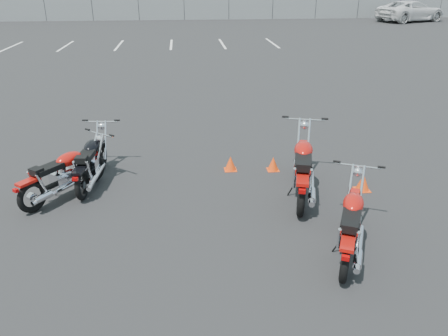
{
  "coord_description": "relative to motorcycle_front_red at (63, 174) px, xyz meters",
  "views": [
    {
      "loc": [
        -0.48,
        -6.35,
        3.76
      ],
      "look_at": [
        0.2,
        0.6,
        0.65
      ],
      "focal_mm": 35.0,
      "sensor_mm": 36.0,
      "label": 1
    }
  ],
  "objects": [
    {
      "name": "motorcycle_rear_red",
      "position": [
        4.55,
        -2.21,
        0.02
      ],
      "size": [
        1.25,
        2.02,
        1.02
      ],
      "color": "black",
      "rests_on": "ground"
    },
    {
      "name": "training_cone_extra",
      "position": [
        3.15,
        0.88,
        -0.29
      ],
      "size": [
        0.25,
        0.25,
        0.3
      ],
      "color": "#FF430D",
      "rests_on": "ground"
    },
    {
      "name": "training_cone_far",
      "position": [
        5.54,
        -0.29,
        -0.28
      ],
      "size": [
        0.27,
        0.27,
        0.33
      ],
      "color": "#FF430D",
      "rests_on": "ground"
    },
    {
      "name": "parking_line_stripes",
      "position": [
        0.18,
        18.94,
        -0.44
      ],
      "size": [
        15.12,
        4.0,
        0.01
      ],
      "color": "silver",
      "rests_on": "ground"
    },
    {
      "name": "training_cone_near",
      "position": [
        4.03,
        0.79,
        -0.3
      ],
      "size": [
        0.24,
        0.24,
        0.29
      ],
      "color": "#FF430D",
      "rests_on": "ground"
    },
    {
      "name": "motorcycle_second_black",
      "position": [
        0.41,
        0.54,
        0.01
      ],
      "size": [
        0.78,
        2.03,
        0.99
      ],
      "color": "black",
      "rests_on": "ground"
    },
    {
      "name": "motorcycle_front_red",
      "position": [
        0.0,
        0.0,
        0.0
      ],
      "size": [
        1.53,
        1.8,
        0.98
      ],
      "color": "black",
      "rests_on": "ground"
    },
    {
      "name": "white_van",
      "position": [
        22.03,
        30.49,
        0.9
      ],
      "size": [
        5.17,
        7.6,
        2.68
      ],
      "primitive_type": "imported",
      "rotation": [
        0.0,
        0.0,
        1.94
      ],
      "color": "silver",
      "rests_on": "ground"
    },
    {
      "name": "chainlink_fence",
      "position": [
        2.68,
        33.94,
        0.45
      ],
      "size": [
        80.06,
        0.06,
        1.8
      ],
      "color": "slate",
      "rests_on": "ground"
    },
    {
      "name": "ground",
      "position": [
        2.68,
        -1.06,
        -0.45
      ],
      "size": [
        120.0,
        120.0,
        0.0
      ],
      "primitive_type": "plane",
      "color": "black",
      "rests_on": "ground"
    },
    {
      "name": "motorcycle_third_red",
      "position": [
        4.34,
        -0.34,
        0.08
      ],
      "size": [
        1.12,
        2.35,
        1.16
      ],
      "color": "black",
      "rests_on": "ground"
    }
  ]
}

